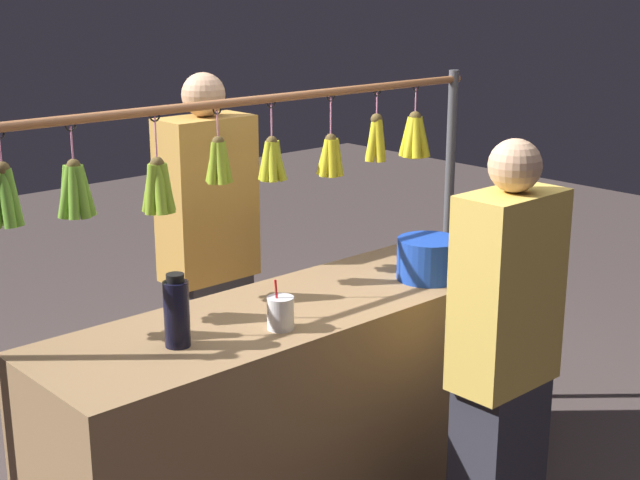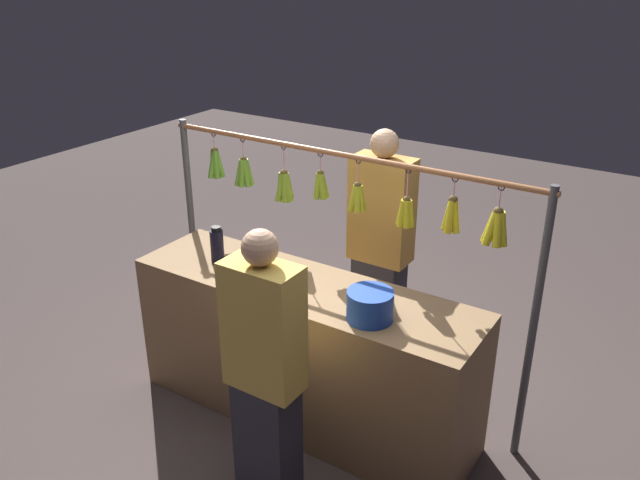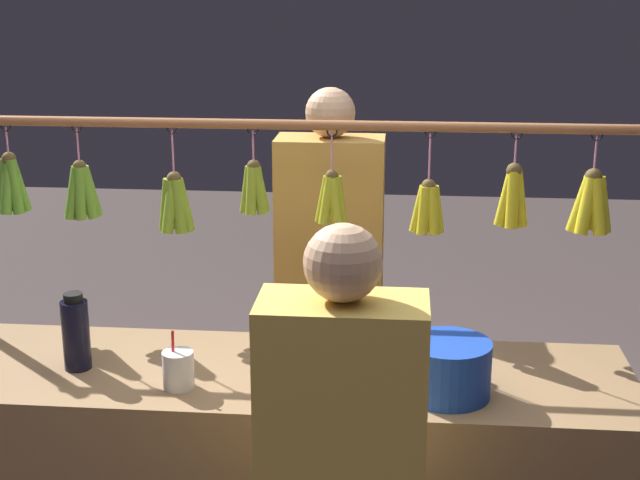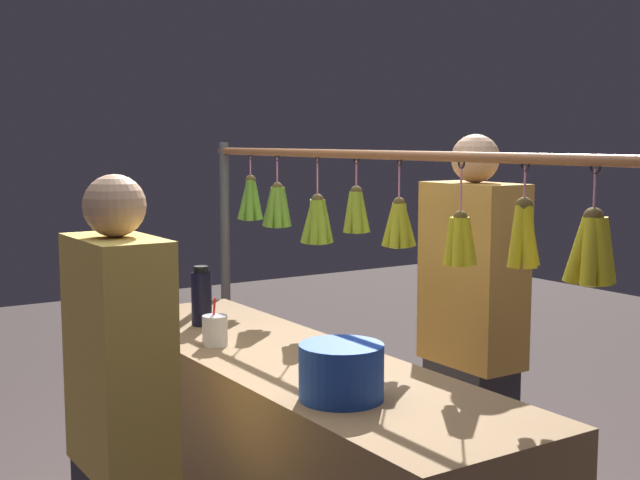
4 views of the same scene
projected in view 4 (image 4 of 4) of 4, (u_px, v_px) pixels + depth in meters
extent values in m
cylinder|color=#4C4C51|center=(226.00, 311.00, 4.00)|extent=(0.04, 0.04, 1.59)
cylinder|color=#9E6038|center=(377.00, 155.00, 2.93)|extent=(2.42, 0.03, 0.03)
torus|color=black|center=(595.00, 167.00, 2.16)|extent=(0.04, 0.01, 0.04)
cylinder|color=pink|center=(594.00, 193.00, 2.17)|extent=(0.01, 0.01, 0.13)
sphere|color=brown|center=(593.00, 218.00, 2.17)|extent=(0.05, 0.05, 0.05)
cylinder|color=gold|center=(582.00, 250.00, 2.21)|extent=(0.09, 0.05, 0.18)
cylinder|color=gold|center=(580.00, 251.00, 2.19)|extent=(0.07, 0.08, 0.18)
cylinder|color=gold|center=(590.00, 252.00, 2.16)|extent=(0.06, 0.08, 0.18)
cylinder|color=gold|center=(601.00, 252.00, 2.16)|extent=(0.07, 0.04, 0.18)
cylinder|color=gold|center=(604.00, 251.00, 2.18)|extent=(0.06, 0.06, 0.18)
cylinder|color=gold|center=(594.00, 250.00, 2.21)|extent=(0.06, 0.07, 0.18)
torus|color=black|center=(525.00, 165.00, 2.36)|extent=(0.04, 0.01, 0.04)
cylinder|color=pink|center=(525.00, 186.00, 2.37)|extent=(0.01, 0.01, 0.11)
sphere|color=brown|center=(524.00, 206.00, 2.37)|extent=(0.05, 0.05, 0.05)
cylinder|color=gold|center=(519.00, 236.00, 2.40)|extent=(0.07, 0.04, 0.18)
cylinder|color=gold|center=(518.00, 237.00, 2.37)|extent=(0.04, 0.06, 0.18)
cylinder|color=gold|center=(528.00, 237.00, 2.37)|extent=(0.06, 0.04, 0.18)
cylinder|color=gold|center=(528.00, 236.00, 2.39)|extent=(0.04, 0.08, 0.18)
torus|color=black|center=(461.00, 163.00, 2.58)|extent=(0.04, 0.01, 0.04)
cylinder|color=pink|center=(461.00, 191.00, 2.59)|extent=(0.01, 0.01, 0.17)
sphere|color=brown|center=(460.00, 218.00, 2.60)|extent=(0.05, 0.05, 0.05)
cylinder|color=gold|center=(454.00, 241.00, 2.63)|extent=(0.06, 0.04, 0.15)
cylinder|color=gold|center=(452.00, 242.00, 2.60)|extent=(0.04, 0.05, 0.15)
cylinder|color=gold|center=(458.00, 243.00, 2.58)|extent=(0.05, 0.05, 0.15)
cylinder|color=gold|center=(465.00, 242.00, 2.58)|extent=(0.06, 0.04, 0.15)
cylinder|color=gold|center=(468.00, 241.00, 2.61)|extent=(0.05, 0.06, 0.16)
cylinder|color=gold|center=(463.00, 241.00, 2.63)|extent=(0.05, 0.07, 0.16)
torus|color=black|center=(399.00, 161.00, 2.83)|extent=(0.04, 0.02, 0.04)
cylinder|color=pink|center=(399.00, 182.00, 2.84)|extent=(0.01, 0.01, 0.14)
sphere|color=brown|center=(399.00, 203.00, 2.84)|extent=(0.04, 0.04, 0.04)
cylinder|color=gold|center=(394.00, 225.00, 2.87)|extent=(0.06, 0.03, 0.15)
cylinder|color=gold|center=(392.00, 225.00, 2.85)|extent=(0.05, 0.06, 0.16)
cylinder|color=gold|center=(396.00, 226.00, 2.83)|extent=(0.05, 0.07, 0.16)
cylinder|color=gold|center=(403.00, 226.00, 2.83)|extent=(0.05, 0.03, 0.15)
cylinder|color=gold|center=(406.00, 225.00, 2.85)|extent=(0.06, 0.06, 0.16)
cylinder|color=gold|center=(400.00, 225.00, 2.88)|extent=(0.05, 0.06, 0.16)
torus|color=black|center=(356.00, 159.00, 3.03)|extent=(0.04, 0.01, 0.04)
cylinder|color=pink|center=(356.00, 176.00, 3.04)|extent=(0.01, 0.01, 0.11)
sphere|color=brown|center=(356.00, 192.00, 3.05)|extent=(0.04, 0.04, 0.04)
cylinder|color=#90AD28|center=(353.00, 212.00, 3.07)|extent=(0.05, 0.03, 0.15)
cylinder|color=#90AD28|center=(351.00, 213.00, 3.05)|extent=(0.04, 0.06, 0.16)
cylinder|color=#90AD28|center=(357.00, 213.00, 3.04)|extent=(0.06, 0.05, 0.16)
cylinder|color=#90AD28|center=(362.00, 213.00, 3.05)|extent=(0.06, 0.05, 0.16)
cylinder|color=#90AD28|center=(359.00, 212.00, 3.07)|extent=(0.05, 0.06, 0.16)
torus|color=black|center=(317.00, 158.00, 3.25)|extent=(0.04, 0.02, 0.04)
cylinder|color=pink|center=(317.00, 179.00, 3.26)|extent=(0.01, 0.01, 0.16)
sphere|color=brown|center=(317.00, 200.00, 3.27)|extent=(0.05, 0.05, 0.05)
cylinder|color=#81A92A|center=(313.00, 221.00, 3.30)|extent=(0.06, 0.04, 0.18)
cylinder|color=#81A92A|center=(310.00, 222.00, 3.27)|extent=(0.05, 0.08, 0.18)
cylinder|color=#81A92A|center=(315.00, 223.00, 3.25)|extent=(0.05, 0.06, 0.18)
cylinder|color=#81A92A|center=(321.00, 223.00, 3.25)|extent=(0.07, 0.04, 0.18)
cylinder|color=#81A92A|center=(325.00, 222.00, 3.28)|extent=(0.05, 0.07, 0.18)
cylinder|color=#81A92A|center=(320.00, 221.00, 3.30)|extent=(0.06, 0.07, 0.18)
torus|color=black|center=(277.00, 157.00, 3.51)|extent=(0.04, 0.01, 0.04)
cylinder|color=pink|center=(277.00, 172.00, 3.51)|extent=(0.01, 0.01, 0.13)
sphere|color=brown|center=(277.00, 187.00, 3.52)|extent=(0.04, 0.04, 0.04)
cylinder|color=#68A02D|center=(274.00, 207.00, 3.56)|extent=(0.07, 0.04, 0.17)
cylinder|color=#68A02D|center=(270.00, 207.00, 3.53)|extent=(0.06, 0.06, 0.17)
cylinder|color=#68A02D|center=(272.00, 208.00, 3.51)|extent=(0.04, 0.06, 0.17)
cylinder|color=#68A02D|center=(278.00, 208.00, 3.50)|extent=(0.06, 0.05, 0.17)
cylinder|color=#68A02D|center=(283.00, 208.00, 3.51)|extent=(0.07, 0.05, 0.17)
cylinder|color=#68A02D|center=(284.00, 207.00, 3.54)|extent=(0.04, 0.06, 0.17)
cylinder|color=#68A02D|center=(279.00, 207.00, 3.56)|extent=(0.05, 0.05, 0.17)
torus|color=black|center=(250.00, 156.00, 3.70)|extent=(0.04, 0.01, 0.04)
cylinder|color=pink|center=(250.00, 168.00, 3.71)|extent=(0.01, 0.01, 0.11)
sphere|color=brown|center=(251.00, 180.00, 3.71)|extent=(0.05, 0.05, 0.05)
cylinder|color=#609E2D|center=(249.00, 200.00, 3.74)|extent=(0.06, 0.04, 0.18)
cylinder|color=#609E2D|center=(246.00, 200.00, 3.71)|extent=(0.05, 0.08, 0.18)
cylinder|color=#609E2D|center=(250.00, 201.00, 3.70)|extent=(0.06, 0.05, 0.18)
cylinder|color=#609E2D|center=(255.00, 200.00, 3.71)|extent=(0.07, 0.06, 0.18)
cylinder|color=#609E2D|center=(254.00, 200.00, 3.74)|extent=(0.05, 0.06, 0.18)
cylinder|color=black|center=(202.00, 299.00, 3.27)|extent=(0.08, 0.08, 0.21)
cylinder|color=black|center=(201.00, 269.00, 3.26)|extent=(0.06, 0.06, 0.02)
cylinder|color=#1A40AF|center=(341.00, 372.00, 2.34)|extent=(0.24, 0.24, 0.16)
cylinder|color=silver|center=(215.00, 331.00, 2.95)|extent=(0.09, 0.09, 0.11)
cylinder|color=red|center=(213.00, 322.00, 2.95)|extent=(0.01, 0.03, 0.17)
cube|color=#2D2D38|center=(469.00, 462.00, 3.20)|extent=(0.31, 0.21, 0.77)
cube|color=#BF8C3F|center=(473.00, 274.00, 3.11)|extent=(0.39, 0.21, 0.68)
sphere|color=tan|center=(475.00, 159.00, 3.06)|extent=(0.18, 0.18, 0.18)
cube|color=gold|center=(119.00, 355.00, 2.24)|extent=(0.36, 0.20, 0.63)
sphere|color=tan|center=(115.00, 206.00, 2.19)|extent=(0.17, 0.17, 0.17)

